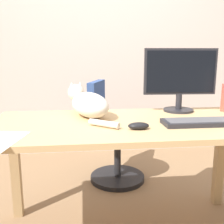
% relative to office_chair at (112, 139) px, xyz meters
% --- Properties ---
extents(back_wall, '(6.00, 0.04, 2.60)m').
position_rel_office_chair_xyz_m(back_wall, '(0.01, 0.77, 0.93)').
color(back_wall, beige).
rests_on(back_wall, ground_plane).
extents(desk, '(1.58, 0.74, 0.73)m').
position_rel_office_chair_xyz_m(desk, '(0.01, -0.80, 0.26)').
color(desk, tan).
rests_on(desk, ground_plane).
extents(office_chair, '(0.51, 0.48, 0.89)m').
position_rel_office_chair_xyz_m(office_chair, '(0.00, 0.00, 0.00)').
color(office_chair, black).
rests_on(office_chair, ground_plane).
extents(monitor, '(0.48, 0.20, 0.41)m').
position_rel_office_chair_xyz_m(monitor, '(0.39, -0.54, 0.58)').
color(monitor, '#232328').
rests_on(monitor, desk).
extents(keyboard, '(0.44, 0.15, 0.03)m').
position_rel_office_chair_xyz_m(keyboard, '(0.40, -0.90, 0.37)').
color(keyboard, '#232328').
rests_on(keyboard, desk).
extents(cat, '(0.31, 0.57, 0.20)m').
position_rel_office_chair_xyz_m(cat, '(-0.22, -0.63, 0.44)').
color(cat, silver).
rests_on(cat, desk).
extents(computer_mouse, '(0.11, 0.06, 0.04)m').
position_rel_office_chair_xyz_m(computer_mouse, '(0.03, -0.96, 0.38)').
color(computer_mouse, black).
rests_on(computer_mouse, desk).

